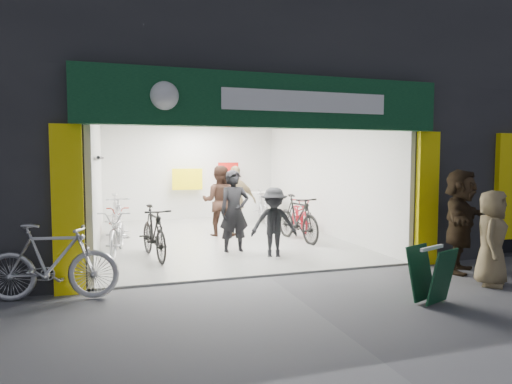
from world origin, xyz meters
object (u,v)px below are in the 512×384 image
pedestrian_near (492,238)px  bike_right_front (298,218)px  sandwich_board (431,273)px  parked_bike (52,262)px  bike_left_front (118,232)px

pedestrian_near → bike_right_front: bearing=68.7°
pedestrian_near → sandwich_board: (-1.57, -0.49, -0.34)m
bike_right_front → parked_bike: bearing=-155.3°
parked_bike → pedestrian_near: bearing=-91.0°
parked_bike → bike_left_front: bearing=-7.8°
pedestrian_near → sandwich_board: pedestrian_near is taller
pedestrian_near → sandwich_board: bearing=157.9°
bike_left_front → parked_bike: parked_bike is taller
parked_bike → sandwich_board: 5.51m
bike_right_front → parked_bike: (-5.27, -3.25, -0.02)m
bike_left_front → parked_bike: (-0.97, -3.01, 0.08)m
parked_bike → sandwich_board: parked_bike is taller
bike_left_front → pedestrian_near: bearing=-28.7°
bike_right_front → pedestrian_near: (1.50, -4.57, 0.19)m
bike_right_front → sandwich_board: (-0.07, -5.06, -0.15)m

